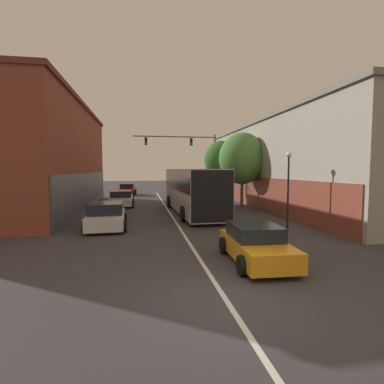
{
  "coord_description": "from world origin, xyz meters",
  "views": [
    {
      "loc": [
        -2.03,
        -7.01,
        3.25
      ],
      "look_at": [
        1.41,
        13.49,
        1.68
      ],
      "focal_mm": 28.0,
      "sensor_mm": 36.0,
      "label": 1
    }
  ],
  "objects_px": {
    "parked_car_left_mid": "(127,190)",
    "street_tree_far": "(222,160)",
    "hatchback_foreground": "(256,244)",
    "street_lamp": "(288,185)",
    "parked_car_left_far": "(121,199)",
    "street_tree_near": "(242,159)",
    "bus": "(192,188)",
    "parked_car_left_near": "(106,216)",
    "traffic_signal_gantry": "(192,152)"
  },
  "relations": [
    {
      "from": "bus",
      "to": "street_tree_far",
      "type": "height_order",
      "value": "street_tree_far"
    },
    {
      "from": "hatchback_foreground",
      "to": "traffic_signal_gantry",
      "type": "bearing_deg",
      "value": -1.87
    },
    {
      "from": "bus",
      "to": "street_tree_far",
      "type": "relative_size",
      "value": 1.82
    },
    {
      "from": "bus",
      "to": "hatchback_foreground",
      "type": "distance_m",
      "value": 12.1
    },
    {
      "from": "parked_car_left_far",
      "to": "street_tree_near",
      "type": "bearing_deg",
      "value": -106.86
    },
    {
      "from": "hatchback_foreground",
      "to": "street_tree_near",
      "type": "bearing_deg",
      "value": -15.12
    },
    {
      "from": "parked_car_left_near",
      "to": "hatchback_foreground",
      "type": "bearing_deg",
      "value": -142.51
    },
    {
      "from": "parked_car_left_near",
      "to": "parked_car_left_mid",
      "type": "distance_m",
      "value": 22.0
    },
    {
      "from": "street_lamp",
      "to": "street_tree_far",
      "type": "relative_size",
      "value": 0.65
    },
    {
      "from": "parked_car_left_near",
      "to": "parked_car_left_far",
      "type": "xyz_separation_m",
      "value": [
        0.14,
        10.13,
        -0.02
      ]
    },
    {
      "from": "street_lamp",
      "to": "street_tree_far",
      "type": "distance_m",
      "value": 17.8
    },
    {
      "from": "parked_car_left_mid",
      "to": "parked_car_left_far",
      "type": "relative_size",
      "value": 0.94
    },
    {
      "from": "hatchback_foreground",
      "to": "street_lamp",
      "type": "distance_m",
      "value": 6.66
    },
    {
      "from": "street_tree_far",
      "to": "traffic_signal_gantry",
      "type": "bearing_deg",
      "value": -177.77
    },
    {
      "from": "street_tree_near",
      "to": "street_tree_far",
      "type": "xyz_separation_m",
      "value": [
        0.53,
        8.5,
        0.12
      ]
    },
    {
      "from": "parked_car_left_far",
      "to": "hatchback_foreground",
      "type": "bearing_deg",
      "value": -162.58
    },
    {
      "from": "parked_car_left_near",
      "to": "street_tree_far",
      "type": "height_order",
      "value": "street_tree_far"
    },
    {
      "from": "parked_car_left_mid",
      "to": "parked_car_left_far",
      "type": "height_order",
      "value": "parked_car_left_mid"
    },
    {
      "from": "parked_car_left_far",
      "to": "street_tree_far",
      "type": "distance_m",
      "value": 12.59
    },
    {
      "from": "bus",
      "to": "street_lamp",
      "type": "height_order",
      "value": "street_lamp"
    },
    {
      "from": "hatchback_foreground",
      "to": "parked_car_left_near",
      "type": "xyz_separation_m",
      "value": [
        -5.88,
        7.06,
        0.05
      ]
    },
    {
      "from": "bus",
      "to": "hatchback_foreground",
      "type": "xyz_separation_m",
      "value": [
        0.25,
        -12.04,
        -1.22
      ]
    },
    {
      "from": "bus",
      "to": "street_tree_near",
      "type": "xyz_separation_m",
      "value": [
        4.65,
        2.28,
        2.31
      ]
    },
    {
      "from": "traffic_signal_gantry",
      "to": "street_tree_near",
      "type": "height_order",
      "value": "traffic_signal_gantry"
    },
    {
      "from": "street_tree_far",
      "to": "street_tree_near",
      "type": "bearing_deg",
      "value": -93.56
    },
    {
      "from": "traffic_signal_gantry",
      "to": "street_tree_far",
      "type": "bearing_deg",
      "value": 2.23
    },
    {
      "from": "bus",
      "to": "parked_car_left_far",
      "type": "xyz_separation_m",
      "value": [
        -5.49,
        5.15,
        -1.18
      ]
    },
    {
      "from": "parked_car_left_near",
      "to": "street_lamp",
      "type": "distance_m",
      "value": 10.05
    },
    {
      "from": "hatchback_foreground",
      "to": "street_lamp",
      "type": "height_order",
      "value": "street_lamp"
    },
    {
      "from": "bus",
      "to": "parked_car_left_far",
      "type": "distance_m",
      "value": 7.62
    },
    {
      "from": "bus",
      "to": "parked_car_left_mid",
      "type": "bearing_deg",
      "value": 16.05
    },
    {
      "from": "parked_car_left_mid",
      "to": "street_lamp",
      "type": "xyz_separation_m",
      "value": [
        9.58,
        -23.91,
        1.69
      ]
    },
    {
      "from": "parked_car_left_near",
      "to": "street_tree_near",
      "type": "bearing_deg",
      "value": -57.09
    },
    {
      "from": "parked_car_left_mid",
      "to": "street_tree_far",
      "type": "distance_m",
      "value": 12.87
    },
    {
      "from": "street_lamp",
      "to": "street_tree_near",
      "type": "relative_size",
      "value": 0.66
    },
    {
      "from": "street_tree_near",
      "to": "parked_car_left_near",
      "type": "bearing_deg",
      "value": -144.77
    },
    {
      "from": "bus",
      "to": "traffic_signal_gantry",
      "type": "distance_m",
      "value": 11.29
    },
    {
      "from": "hatchback_foreground",
      "to": "street_tree_far",
      "type": "xyz_separation_m",
      "value": [
        4.92,
        22.82,
        3.65
      ]
    },
    {
      "from": "street_tree_near",
      "to": "hatchback_foreground",
      "type": "bearing_deg",
      "value": -107.06
    },
    {
      "from": "bus",
      "to": "street_tree_near",
      "type": "relative_size",
      "value": 1.85
    },
    {
      "from": "bus",
      "to": "street_lamp",
      "type": "relative_size",
      "value": 2.8
    },
    {
      "from": "parked_car_left_mid",
      "to": "bus",
      "type": "bearing_deg",
      "value": -158.27
    },
    {
      "from": "street_tree_far",
      "to": "bus",
      "type": "bearing_deg",
      "value": -115.65
    },
    {
      "from": "street_lamp",
      "to": "hatchback_foreground",
      "type": "bearing_deg",
      "value": -126.66
    },
    {
      "from": "street_lamp",
      "to": "bus",
      "type": "bearing_deg",
      "value": 120.7
    },
    {
      "from": "parked_car_left_near",
      "to": "traffic_signal_gantry",
      "type": "height_order",
      "value": "traffic_signal_gantry"
    },
    {
      "from": "parked_car_left_far",
      "to": "street_lamp",
      "type": "relative_size",
      "value": 1.01
    },
    {
      "from": "parked_car_left_mid",
      "to": "street_tree_far",
      "type": "xyz_separation_m",
      "value": [
        10.67,
        -6.24,
        3.58
      ]
    },
    {
      "from": "parked_car_left_mid",
      "to": "hatchback_foreground",
      "type": "bearing_deg",
      "value": -164.97
    },
    {
      "from": "traffic_signal_gantry",
      "to": "street_tree_far",
      "type": "distance_m",
      "value": 3.52
    }
  ]
}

